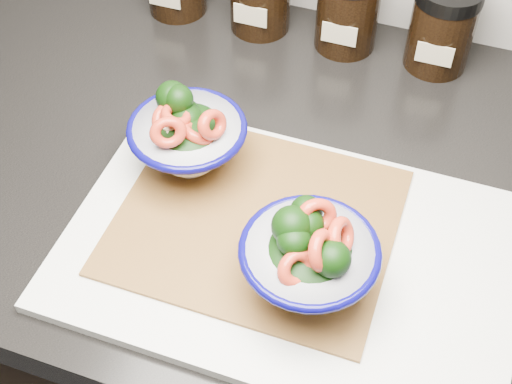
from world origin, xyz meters
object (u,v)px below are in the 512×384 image
(spice_jar_c, at_px, (348,8))
(spice_jar_d, at_px, (442,27))
(bowl_right, at_px, (309,258))
(bowl_left, at_px, (187,136))
(cutting_board, at_px, (290,252))

(spice_jar_c, height_order, spice_jar_d, same)
(bowl_right, relative_size, spice_jar_c, 1.15)
(bowl_right, height_order, spice_jar_c, bowl_right)
(bowl_right, bearing_deg, bowl_left, 146.79)
(cutting_board, xyz_separation_m, spice_jar_c, (-0.04, 0.35, 0.05))
(cutting_board, distance_m, bowl_left, 0.16)
(bowl_left, bearing_deg, spice_jar_d, 51.70)
(bowl_left, distance_m, spice_jar_d, 0.36)
(spice_jar_c, bearing_deg, spice_jar_d, 0.00)
(spice_jar_d, bearing_deg, cutting_board, -103.23)
(bowl_left, xyz_separation_m, spice_jar_c, (0.10, 0.28, 0.00))
(spice_jar_c, distance_m, spice_jar_d, 0.12)
(cutting_board, xyz_separation_m, bowl_left, (-0.14, 0.07, 0.05))
(cutting_board, height_order, spice_jar_d, spice_jar_d)
(bowl_left, bearing_deg, bowl_right, -33.21)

